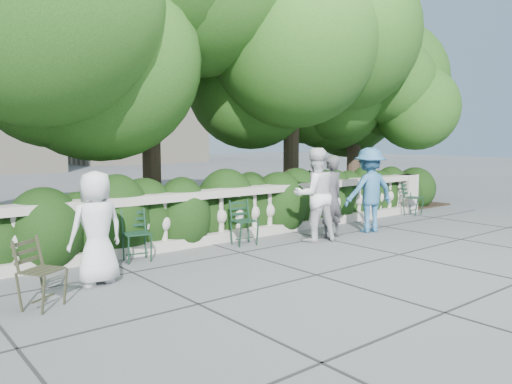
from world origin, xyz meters
TOP-DOWN VIEW (x-y plane):
  - ground at (0.00, 0.00)m, footprint 90.00×90.00m
  - balustrade at (0.00, 1.80)m, footprint 12.00×0.44m
  - shrub_hedge at (0.00, 3.00)m, footprint 15.00×2.60m
  - tree_canopy at (0.69, 3.19)m, footprint 15.04×6.52m
  - chair_c at (-2.16, 1.24)m, footprint 0.52×0.55m
  - chair_d at (-0.08, 1.12)m, footprint 0.50×0.53m
  - chair_f at (5.51, 1.25)m, footprint 0.51×0.55m
  - chair_weathered at (-3.89, -0.10)m, footprint 0.63×0.64m
  - person_businessman at (-3.10, 0.58)m, footprint 0.79×0.56m
  - person_woman_grey at (1.71, 0.77)m, footprint 0.62×0.43m
  - person_casual_man at (1.21, 0.72)m, footprint 1.03×0.92m
  - person_older_blue at (2.76, 0.65)m, footprint 1.26×0.91m

SIDE VIEW (x-z plane):
  - ground at x=0.00m, z-range 0.00..0.00m
  - shrub_hedge at x=0.00m, z-range -0.85..0.85m
  - chair_c at x=-2.16m, z-range -0.42..0.42m
  - chair_d at x=-0.08m, z-range -0.42..0.42m
  - chair_f at x=5.51m, z-range -0.42..0.42m
  - chair_weathered at x=-3.89m, z-range -0.42..0.42m
  - balustrade at x=0.00m, z-range -0.01..0.99m
  - person_businessman at x=-3.10m, z-range 0.00..1.53m
  - person_woman_grey at x=1.71m, z-range 0.00..1.63m
  - person_older_blue at x=2.76m, z-range 0.00..1.76m
  - person_casual_man at x=1.21m, z-range 0.00..1.78m
  - tree_canopy at x=0.69m, z-range 0.57..7.35m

